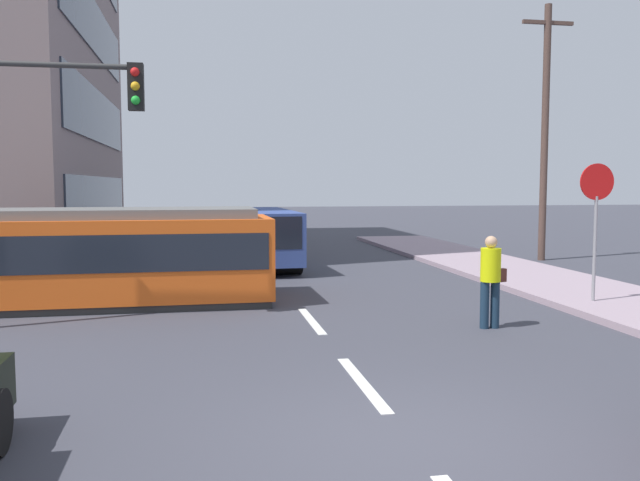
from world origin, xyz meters
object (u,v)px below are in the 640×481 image
streetcar_tram (113,255)px  utility_pole_mid (545,129)px  city_bus (250,235)px  traffic_light_mast (42,135)px  pedestrian_crossing (491,276)px  stop_sign (596,203)px

streetcar_tram → utility_pole_mid: 15.02m
city_bus → utility_pole_mid: bearing=1.8°
traffic_light_mast → pedestrian_crossing: bearing=-11.1°
pedestrian_crossing → utility_pole_mid: 12.16m
traffic_light_mast → utility_pole_mid: size_ratio=0.57×
city_bus → stop_sign: (6.62, -7.92, 1.16)m
streetcar_tram → traffic_light_mast: traffic_light_mast is taller
streetcar_tram → utility_pole_mid: size_ratio=0.79×
city_bus → stop_sign: 10.39m
streetcar_tram → traffic_light_mast: (-0.88, -2.19, 2.38)m
city_bus → utility_pole_mid: size_ratio=0.65×
city_bus → pedestrian_crossing: size_ratio=3.33×
pedestrian_crossing → utility_pole_mid: bearing=56.9°
pedestrian_crossing → stop_sign: bearing=26.6°
city_bus → utility_pole_mid: 10.54m
utility_pole_mid → traffic_light_mast: bearing=-150.0°
city_bus → streetcar_tram: bearing=-120.6°
streetcar_tram → stop_sign: stop_sign is taller
city_bus → utility_pole_mid: utility_pole_mid is taller
utility_pole_mid → pedestrian_crossing: bearing=-123.1°
city_bus → pedestrian_crossing: city_bus is taller
city_bus → pedestrian_crossing: (3.60, -9.43, -0.09)m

